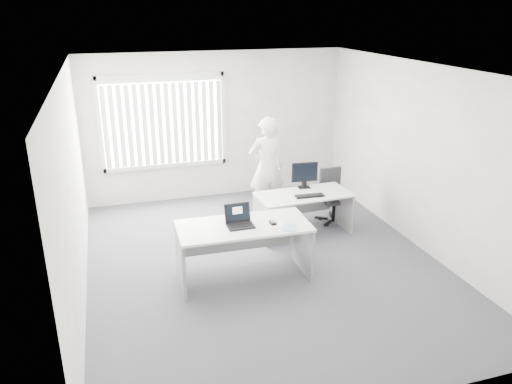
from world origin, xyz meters
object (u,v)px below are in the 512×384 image
object	(u,v)px
office_chair	(333,205)
monitor	(305,175)
desk_near	(244,240)
desk_far	(303,205)
laptop	(240,217)
person	(267,167)

from	to	relation	value
office_chair	monitor	xyz separation A→B (m)	(-0.58, -0.07, 0.63)
monitor	desk_near	bearing A→B (deg)	-130.28
desk_far	laptop	size ratio (longest dim) A/B	4.44
desk_near	monitor	world-z (taller)	monitor
laptop	office_chair	bearing A→B (deg)	35.19
office_chair	laptop	bearing A→B (deg)	-147.09
office_chair	monitor	distance (m)	0.86
monitor	desk_far	bearing A→B (deg)	-107.45
person	laptop	world-z (taller)	person
desk_near	laptop	bearing A→B (deg)	-138.24
desk_near	monitor	size ratio (longest dim) A/B	4.06
desk_far	monitor	size ratio (longest dim) A/B	3.53
person	laptop	distance (m)	2.34
office_chair	laptop	world-z (taller)	laptop
laptop	monitor	world-z (taller)	monitor
office_chair	person	world-z (taller)	person
office_chair	laptop	size ratio (longest dim) A/B	2.65
desk_far	office_chair	bearing A→B (deg)	22.59
desk_near	person	distance (m)	2.30
desk_near	monitor	bearing A→B (deg)	45.60
desk_far	laptop	distance (m)	1.88
desk_far	desk_near	bearing A→B (deg)	-142.69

